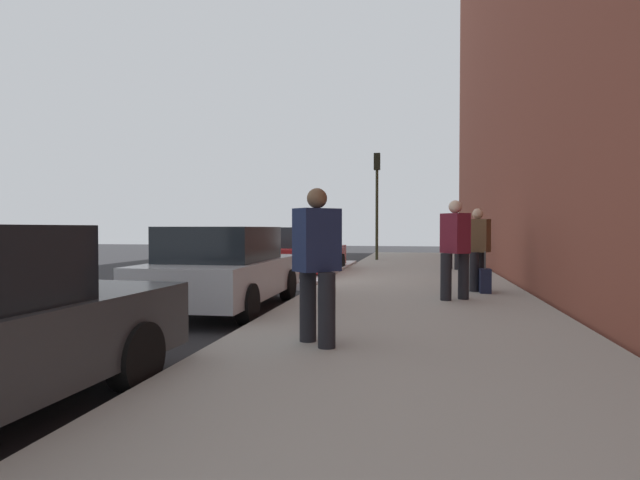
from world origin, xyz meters
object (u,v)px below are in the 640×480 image
pedestrian_blue_coat (454,242)px  pedestrian_brown_coat (478,247)px  pedestrian_burgundy_coat (455,247)px  traffic_light_pole (377,188)px  rolling_suitcase (485,281)px  parked_car_silver (225,268)px  parked_car_red (305,252)px  pedestrian_navy_coat (317,261)px

pedestrian_blue_coat → pedestrian_brown_coat: bearing=-178.8°
pedestrian_burgundy_coat → traffic_light_pole: traffic_light_pole is taller
rolling_suitcase → pedestrian_burgundy_coat: bearing=149.2°
parked_car_silver → pedestrian_blue_coat: 9.46m
parked_car_red → pedestrian_brown_coat: 6.07m
pedestrian_burgundy_coat → rolling_suitcase: bearing=-30.8°
parked_car_silver → rolling_suitcase: (2.22, -4.80, -0.35)m
pedestrian_blue_coat → pedestrian_burgundy_coat: 7.23m
pedestrian_blue_coat → rolling_suitcase: 6.10m
pedestrian_navy_coat → pedestrian_blue_coat: pedestrian_navy_coat is taller
parked_car_red → parked_car_silver: bearing=179.7°
pedestrian_blue_coat → pedestrian_brown_coat: size_ratio=0.95×
pedestrian_brown_coat → rolling_suitcase: size_ratio=2.05×
pedestrian_navy_coat → traffic_light_pole: (15.68, 0.58, 2.07)m
traffic_light_pole → pedestrian_blue_coat: bearing=-147.3°
pedestrian_blue_coat → traffic_light_pole: size_ratio=0.37×
pedestrian_brown_coat → traffic_light_pole: size_ratio=0.39×
traffic_light_pole → rolling_suitcase: (-10.50, -3.08, -2.78)m
pedestrian_blue_coat → pedestrian_navy_coat: bearing=168.6°
pedestrian_blue_coat → parked_car_red: bearing=111.8°
pedestrian_blue_coat → parked_car_silver: bearing=151.1°
parked_car_silver → parked_car_red: (6.46, -0.04, 0.00)m
parked_car_red → pedestrian_brown_coat: pedestrian_brown_coat is taller
pedestrian_burgundy_coat → parked_car_silver: bearing=104.5°
parked_car_silver → parked_car_red: size_ratio=0.97×
traffic_light_pole → parked_car_silver: bearing=172.3°
parked_car_red → rolling_suitcase: 6.39m
parked_car_red → pedestrian_blue_coat: (1.82, -4.54, 0.28)m
parked_car_red → rolling_suitcase: (-4.24, -4.77, -0.35)m
pedestrian_navy_coat → pedestrian_brown_coat: 6.04m
pedestrian_navy_coat → pedestrian_burgundy_coat: size_ratio=0.97×
pedestrian_navy_coat → parked_car_silver: bearing=37.9°
pedestrian_navy_coat → pedestrian_burgundy_coat: 4.42m
parked_car_silver → pedestrian_brown_coat: bearing=-61.2°
parked_car_silver → pedestrian_burgundy_coat: 4.27m
pedestrian_burgundy_coat → traffic_light_pole: (11.65, 2.40, 2.04)m
pedestrian_burgundy_coat → rolling_suitcase: 1.53m
parked_car_red → traffic_light_pole: size_ratio=0.99×
parked_car_red → pedestrian_brown_coat: (-3.88, -4.65, 0.33)m
pedestrian_navy_coat → pedestrian_blue_coat: 11.47m
pedestrian_burgundy_coat → traffic_light_pole: bearing=11.6°
parked_car_silver → pedestrian_burgundy_coat: size_ratio=2.32×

